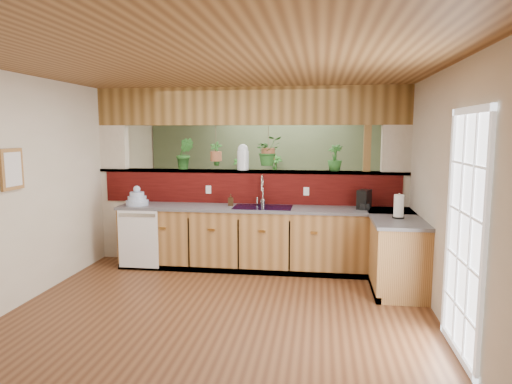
# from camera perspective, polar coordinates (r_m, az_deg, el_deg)

# --- Properties ---
(ground) EXTENTS (4.60, 7.00, 0.01)m
(ground) POSITION_cam_1_polar(r_m,az_deg,el_deg) (5.76, -2.94, -12.31)
(ground) COLOR #58321B
(ground) RESTS_ON ground
(ceiling) EXTENTS (4.60, 7.00, 0.01)m
(ceiling) POSITION_cam_1_polar(r_m,az_deg,el_deg) (5.46, -3.13, 14.33)
(ceiling) COLOR brown
(ceiling) RESTS_ON ground
(wall_back) EXTENTS (4.60, 0.02, 2.60)m
(wall_back) POSITION_cam_1_polar(r_m,az_deg,el_deg) (8.90, 1.28, 3.32)
(wall_back) COLOR beige
(wall_back) RESTS_ON ground
(wall_front) EXTENTS (4.60, 0.02, 2.60)m
(wall_front) POSITION_cam_1_polar(r_m,az_deg,el_deg) (2.19, -21.07, -10.30)
(wall_front) COLOR beige
(wall_front) RESTS_ON ground
(wall_left) EXTENTS (0.02, 7.00, 2.60)m
(wall_left) POSITION_cam_1_polar(r_m,az_deg,el_deg) (6.31, -23.99, 0.94)
(wall_left) COLOR beige
(wall_left) RESTS_ON ground
(wall_right) EXTENTS (0.02, 7.00, 2.60)m
(wall_right) POSITION_cam_1_polar(r_m,az_deg,el_deg) (5.50, 21.19, 0.21)
(wall_right) COLOR beige
(wall_right) RESTS_ON ground
(pass_through_partition) EXTENTS (4.60, 0.21, 2.60)m
(pass_through_partition) POSITION_cam_1_polar(r_m,az_deg,el_deg) (6.78, -0.61, 1.08)
(pass_through_partition) COLOR beige
(pass_through_partition) RESTS_ON ground
(pass_through_ledge) EXTENTS (4.60, 0.21, 0.04)m
(pass_through_ledge) POSITION_cam_1_polar(r_m,az_deg,el_deg) (6.77, -0.85, 2.59)
(pass_through_ledge) COLOR brown
(pass_through_ledge) RESTS_ON ground
(header_beam) EXTENTS (4.60, 0.15, 0.55)m
(header_beam) POSITION_cam_1_polar(r_m,az_deg,el_deg) (6.76, -0.87, 10.68)
(header_beam) COLOR brown
(header_beam) RESTS_ON ground
(sage_backwall) EXTENTS (4.55, 0.02, 2.55)m
(sage_backwall) POSITION_cam_1_polar(r_m,az_deg,el_deg) (8.88, 1.26, 3.31)
(sage_backwall) COLOR #4D5C3F
(sage_backwall) RESTS_ON ground
(countertop) EXTENTS (4.14, 1.52, 0.90)m
(countertop) POSITION_cam_1_polar(r_m,az_deg,el_deg) (6.37, 6.00, -6.18)
(countertop) COLOR olive
(countertop) RESTS_ON ground
(dishwasher) EXTENTS (0.58, 0.03, 0.82)m
(dishwasher) POSITION_cam_1_polar(r_m,az_deg,el_deg) (6.66, -14.53, -5.71)
(dishwasher) COLOR white
(dishwasher) RESTS_ON ground
(navy_sink) EXTENTS (0.82, 0.50, 0.18)m
(navy_sink) POSITION_cam_1_polar(r_m,az_deg,el_deg) (6.44, 0.85, -2.59)
(navy_sink) COLOR black
(navy_sink) RESTS_ON countertop
(french_door) EXTENTS (0.06, 1.02, 2.16)m
(french_door) POSITION_cam_1_polar(r_m,az_deg,el_deg) (4.30, 24.57, -5.29)
(french_door) COLOR white
(french_door) RESTS_ON ground
(framed_print) EXTENTS (0.04, 0.35, 0.45)m
(framed_print) POSITION_cam_1_polar(r_m,az_deg,el_deg) (5.61, -28.20, 2.52)
(framed_print) COLOR olive
(framed_print) RESTS_ON wall_left
(faucet) EXTENTS (0.19, 0.19, 0.44)m
(faucet) POSITION_cam_1_polar(r_m,az_deg,el_deg) (6.55, 0.79, 0.37)
(faucet) COLOR #B7B7B2
(faucet) RESTS_ON countertop
(dish_stack) EXTENTS (0.32, 0.32, 0.28)m
(dish_stack) POSITION_cam_1_polar(r_m,az_deg,el_deg) (6.81, -14.64, -0.86)
(dish_stack) COLOR #A3B3D2
(dish_stack) RESTS_ON countertop
(soap_dispenser) EXTENTS (0.09, 0.09, 0.17)m
(soap_dispenser) POSITION_cam_1_polar(r_m,az_deg,el_deg) (6.55, -3.19, -0.98)
(soap_dispenser) COLOR #382514
(soap_dispenser) RESTS_ON countertop
(coffee_maker) EXTENTS (0.14, 0.24, 0.26)m
(coffee_maker) POSITION_cam_1_polar(r_m,az_deg,el_deg) (6.43, 13.37, -1.00)
(coffee_maker) COLOR black
(coffee_maker) RESTS_ON countertop
(paper_towel) EXTENTS (0.15, 0.15, 0.31)m
(paper_towel) POSITION_cam_1_polar(r_m,az_deg,el_deg) (5.85, 17.41, -1.78)
(paper_towel) COLOR black
(paper_towel) RESTS_ON countertop
(glass_jar) EXTENTS (0.17, 0.17, 0.38)m
(glass_jar) POSITION_cam_1_polar(r_m,az_deg,el_deg) (6.77, -1.64, 4.39)
(glass_jar) COLOR silver
(glass_jar) RESTS_ON pass_through_ledge
(ledge_plant_left) EXTENTS (0.29, 0.25, 0.47)m
(ledge_plant_left) POSITION_cam_1_polar(r_m,az_deg,el_deg) (6.97, -8.89, 4.75)
(ledge_plant_left) COLOR #22571E
(ledge_plant_left) RESTS_ON pass_through_ledge
(ledge_plant_right) EXTENTS (0.28, 0.28, 0.38)m
(ledge_plant_right) POSITION_cam_1_polar(r_m,az_deg,el_deg) (6.68, 9.84, 4.23)
(ledge_plant_right) COLOR #22571E
(ledge_plant_right) RESTS_ON pass_through_ledge
(hanging_plant_a) EXTENTS (0.20, 0.17, 0.53)m
(hanging_plant_a) POSITION_cam_1_polar(r_m,az_deg,el_deg) (6.84, -5.03, 5.74)
(hanging_plant_a) COLOR brown
(hanging_plant_a) RESTS_ON header_beam
(hanging_plant_b) EXTENTS (0.49, 0.46, 0.55)m
(hanging_plant_b) POSITION_cam_1_polar(r_m,az_deg,el_deg) (6.71, 1.54, 6.71)
(hanging_plant_b) COLOR brown
(hanging_plant_b) RESTS_ON header_beam
(shelving_console) EXTENTS (1.61, 1.03, 1.05)m
(shelving_console) POSITION_cam_1_polar(r_m,az_deg,el_deg) (8.77, 0.28, -2.02)
(shelving_console) COLOR black
(shelving_console) RESTS_ON ground
(shelf_plant_a) EXTENTS (0.28, 0.22, 0.46)m
(shelf_plant_a) POSITION_cam_1_polar(r_m,az_deg,el_deg) (8.73, -2.14, 2.95)
(shelf_plant_a) COLOR #22571E
(shelf_plant_a) RESTS_ON shelving_console
(shelf_plant_b) EXTENTS (0.37, 0.37, 0.50)m
(shelf_plant_b) POSITION_cam_1_polar(r_m,az_deg,el_deg) (8.63, 2.41, 3.01)
(shelf_plant_b) COLOR #22571E
(shelf_plant_b) RESTS_ON shelving_console
(floor_plant) EXTENTS (0.72, 0.65, 0.69)m
(floor_plant) POSITION_cam_1_polar(r_m,az_deg,el_deg) (8.07, 7.82, -4.03)
(floor_plant) COLOR #22571E
(floor_plant) RESTS_ON ground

